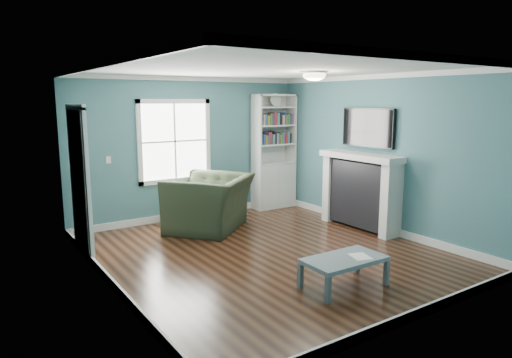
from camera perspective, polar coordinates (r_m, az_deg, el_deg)
floor at (r=6.67m, az=1.47°, el=-9.24°), size 5.00×5.00×0.00m
room_walls at (r=6.33m, az=1.53°, el=4.41°), size 5.00×5.00×5.00m
trim at (r=6.37m, az=1.52°, el=1.32°), size 4.50×5.00×2.60m
window at (r=8.36m, az=-10.12°, el=4.67°), size 1.40×0.06×1.50m
bookshelf at (r=9.29m, az=2.21°, el=2.04°), size 0.90×0.35×2.31m
fireplace at (r=7.98m, az=12.92°, el=-1.58°), size 0.44×1.58×1.30m
tv at (r=7.93m, az=13.83°, el=6.26°), size 0.06×1.10×0.65m
door at (r=6.79m, az=-21.23°, el=-0.23°), size 0.12×0.98×2.17m
ceiling_fixture at (r=6.95m, az=7.30°, el=12.80°), size 0.38×0.38×0.15m
light_switch at (r=7.98m, az=-17.97°, el=2.30°), size 0.08×0.01×0.12m
recliner at (r=7.79m, az=-5.81°, el=-1.84°), size 1.66×1.60×1.22m
coffee_table at (r=5.54m, az=10.97°, el=-10.09°), size 0.99×0.55×0.36m
paper_sheet at (r=5.60m, az=12.90°, el=-9.41°), size 0.27×0.31×0.00m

